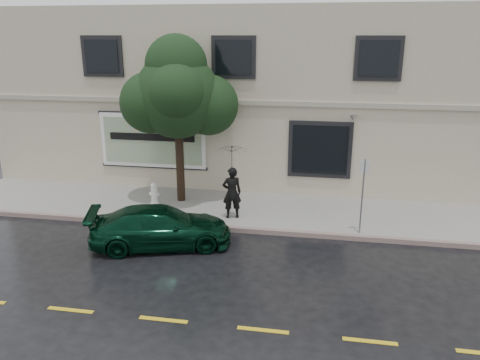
% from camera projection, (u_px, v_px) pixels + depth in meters
% --- Properties ---
extents(ground, '(90.00, 90.00, 0.00)m').
position_uv_depth(ground, '(203.00, 250.00, 13.53)').
color(ground, black).
rests_on(ground, ground).
extents(sidewalk, '(20.00, 3.50, 0.15)m').
position_uv_depth(sidewalk, '(225.00, 209.00, 16.57)').
color(sidewalk, '#9C9993').
rests_on(sidewalk, ground).
extents(curb, '(20.00, 0.18, 0.16)m').
position_uv_depth(curb, '(214.00, 228.00, 14.92)').
color(curb, slate).
rests_on(curb, ground).
extents(road_marking, '(19.00, 0.12, 0.01)m').
position_uv_depth(road_marking, '(163.00, 320.00, 10.24)').
color(road_marking, gold).
rests_on(road_marking, ground).
extents(building, '(20.00, 8.12, 7.00)m').
position_uv_depth(building, '(250.00, 92.00, 20.95)').
color(building, beige).
rests_on(building, ground).
extents(billboard, '(4.30, 0.16, 2.20)m').
position_uv_depth(billboard, '(153.00, 141.00, 18.07)').
color(billboard, white).
rests_on(billboard, ground).
extents(car, '(4.43, 2.90, 1.19)m').
position_uv_depth(car, '(161.00, 227.00, 13.68)').
color(car, black).
rests_on(car, ground).
extents(pedestrian, '(0.74, 0.60, 1.73)m').
position_uv_depth(pedestrian, '(232.00, 193.00, 15.33)').
color(pedestrian, black).
rests_on(pedestrian, sidewalk).
extents(umbrella, '(1.20, 1.20, 0.78)m').
position_uv_depth(umbrella, '(232.00, 156.00, 14.95)').
color(umbrella, black).
rests_on(umbrella, pedestrian).
extents(street_tree, '(2.94, 2.94, 5.28)m').
position_uv_depth(street_tree, '(177.00, 97.00, 16.08)').
color(street_tree, black).
rests_on(street_tree, sidewalk).
extents(fire_hydrant, '(0.35, 0.32, 0.84)m').
position_uv_depth(fire_hydrant, '(154.00, 194.00, 16.60)').
color(fire_hydrant, silver).
rests_on(fire_hydrant, sidewalk).
extents(sign_pole, '(0.28, 0.10, 2.35)m').
position_uv_depth(sign_pole, '(363.00, 189.00, 13.92)').
color(sign_pole, gray).
rests_on(sign_pole, sidewalk).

